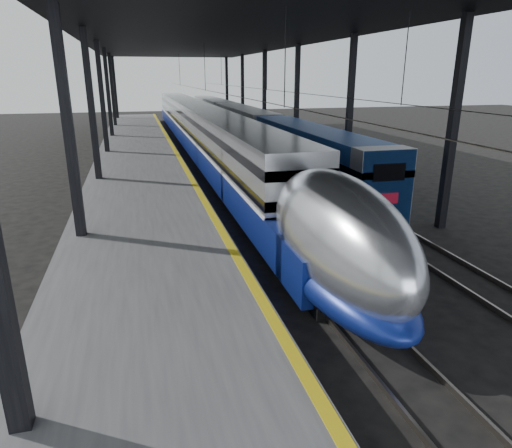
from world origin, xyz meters
name	(u,v)px	position (x,y,z in m)	size (l,w,h in m)	color
ground	(269,302)	(0.00, 0.00, 0.00)	(160.00, 160.00, 0.00)	black
platform	(140,168)	(-3.50, 20.00, 0.50)	(6.00, 80.00, 1.00)	#4C4C4F
yellow_strip	(180,159)	(-0.70, 20.00, 1.00)	(0.30, 80.00, 0.01)	gold
rails	(252,169)	(4.50, 20.00, 0.08)	(6.52, 80.00, 0.16)	slate
canopy	(213,35)	(1.90, 20.00, 9.12)	(18.00, 75.00, 9.47)	black
tgv_train	(203,133)	(2.00, 27.24, 1.91)	(2.84, 65.20, 4.08)	#B8BABF
second_train	(245,126)	(7.00, 32.72, 1.81)	(2.59, 56.05, 3.57)	navy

